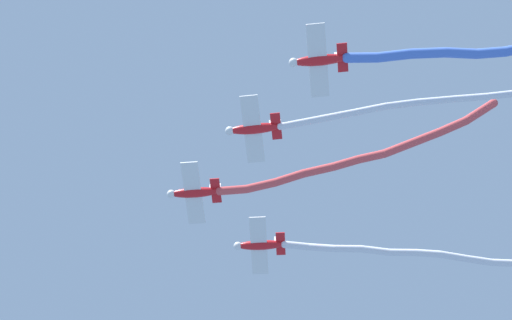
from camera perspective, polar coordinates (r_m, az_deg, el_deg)
name	(u,v)px	position (r m, az deg, el deg)	size (l,w,h in m)	color
airplane_lead	(194,193)	(88.62, -4.14, -2.15)	(5.83, 7.62, 1.88)	red
smoke_trail_lead	(358,156)	(87.62, 6.71, 0.23)	(29.56, 3.01, 3.24)	#DB4C4C
airplane_left_wing	(253,129)	(84.62, -0.20, 2.08)	(5.82, 7.63, 1.88)	red
smoke_trail_left_wing	(417,105)	(84.89, 10.61, 3.60)	(26.92, 6.11, 1.15)	white
airplane_right_wing	(259,245)	(92.50, 0.22, -5.63)	(5.83, 7.60, 1.88)	red
smoke_trail_right_wing	(401,253)	(93.50, 9.53, -6.08)	(23.21, 11.21, 1.87)	white
airplane_slot	(318,60)	(81.29, 4.13, 6.59)	(5.82, 7.63, 1.88)	red
smoke_trail_slot	(492,50)	(83.23, 15.32, 7.02)	(26.63, 8.69, 1.38)	#4C75DB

